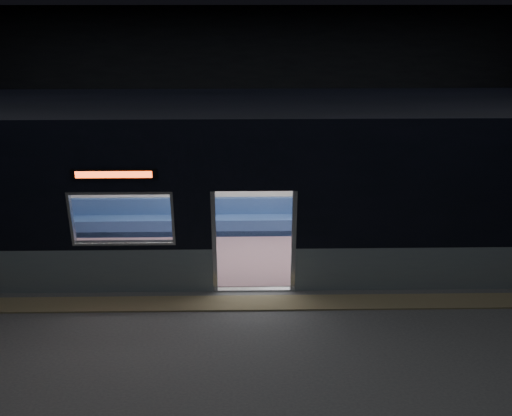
{
  "coord_description": "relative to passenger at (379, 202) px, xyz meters",
  "views": [
    {
      "loc": [
        -0.12,
        -8.04,
        5.4
      ],
      "look_at": [
        0.06,
        2.3,
        1.2
      ],
      "focal_mm": 38.0,
      "sensor_mm": 36.0,
      "label": 1
    }
  ],
  "objects": [
    {
      "name": "handbag",
      "position": [
        0.0,
        -0.23,
        -0.13
      ],
      "size": [
        0.32,
        0.29,
        0.14
      ],
      "primitive_type": "cube",
      "rotation": [
        0.0,
        0.0,
        0.18
      ],
      "color": "black",
      "rests_on": "passenger"
    },
    {
      "name": "transit_map",
      "position": [
        -2.18,
        0.31,
        0.7
      ],
      "size": [
        1.1,
        0.03,
        0.71
      ],
      "primitive_type": "cube",
      "color": "white",
      "rests_on": "metro_car"
    },
    {
      "name": "station_floor",
      "position": [
        -2.93,
        -3.55,
        -0.81
      ],
      "size": [
        24.0,
        14.0,
        0.01
      ],
      "primitive_type": "cube",
      "color": "#47494C",
      "rests_on": "ground"
    },
    {
      "name": "metro_car",
      "position": [
        -2.93,
        -1.0,
        1.04
      ],
      "size": [
        18.0,
        3.04,
        3.35
      ],
      "color": "gray",
      "rests_on": "station_floor"
    },
    {
      "name": "station_envelope",
      "position": [
        -2.93,
        -3.55,
        2.86
      ],
      "size": [
        24.0,
        14.0,
        5.0
      ],
      "color": "black",
      "rests_on": "station_floor"
    },
    {
      "name": "tactile_strip",
      "position": [
        -2.93,
        -3.0,
        -0.79
      ],
      "size": [
        22.8,
        0.5,
        0.03
      ],
      "primitive_type": "cube",
      "color": "#8C7F59",
      "rests_on": "station_floor"
    },
    {
      "name": "passenger",
      "position": [
        0.0,
        0.0,
        0.0
      ],
      "size": [
        0.44,
        0.72,
        1.4
      ],
      "rotation": [
        0.0,
        0.0,
        0.16
      ],
      "color": "black",
      "rests_on": "metro_car"
    }
  ]
}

